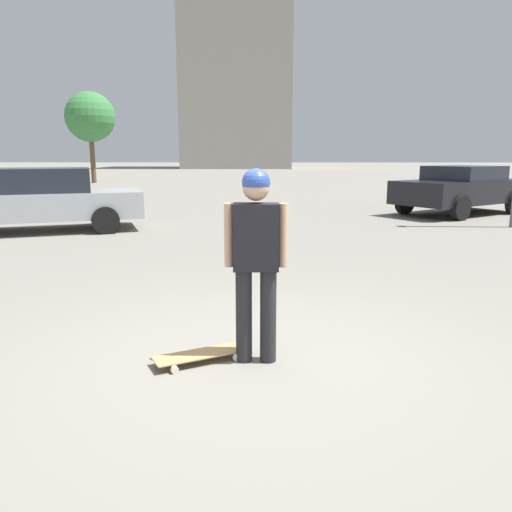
{
  "coord_description": "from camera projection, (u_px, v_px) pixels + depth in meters",
  "views": [
    {
      "loc": [
        -4.11,
        -0.08,
        1.78
      ],
      "look_at": [
        0.0,
        0.0,
        0.94
      ],
      "focal_mm": 35.0,
      "sensor_mm": 36.0,
      "label": 1
    }
  ],
  "objects": [
    {
      "name": "person",
      "position": [
        256.0,
        250.0,
        4.19
      ],
      "size": [
        0.23,
        0.53,
        1.67
      ],
      "rotation": [
        0.0,
        0.0,
        -1.55
      ],
      "color": "#262628",
      "rests_on": "ground_plane"
    },
    {
      "name": "ground_plane",
      "position": [
        256.0,
        360.0,
        4.38
      ],
      "size": [
        220.0,
        220.0,
        0.0
      ],
      "primitive_type": "plane",
      "color": "gray"
    },
    {
      "name": "building_block_distant",
      "position": [
        238.0,
        70.0,
        65.25
      ],
      "size": [
        13.3,
        13.8,
        25.18
      ],
      "color": "#9E998E",
      "rests_on": "ground_plane"
    },
    {
      "name": "car_parked_near",
      "position": [
        40.0,
        199.0,
        11.58
      ],
      "size": [
        3.23,
        4.92,
        1.47
      ],
      "rotation": [
        0.0,
        0.0,
        1.92
      ],
      "color": "#ADB2B7",
      "rests_on": "ground_plane"
    },
    {
      "name": "tree_distant",
      "position": [
        90.0,
        117.0,
        30.97
      ],
      "size": [
        3.06,
        3.06,
        5.6
      ],
      "color": "brown",
      "rests_on": "ground_plane"
    },
    {
      "name": "skateboard",
      "position": [
        201.0,
        355.0,
        4.35
      ],
      "size": [
        0.59,
        0.84,
        0.08
      ],
      "rotation": [
        0.0,
        0.0,
        2.05
      ],
      "color": "tan",
      "rests_on": "ground_plane"
    },
    {
      "name": "car_parked_far",
      "position": [
        461.0,
        188.0,
        15.01
      ],
      "size": [
        4.04,
        4.63,
        1.44
      ],
      "rotation": [
        0.0,
        0.0,
        2.18
      ],
      "color": "black",
      "rests_on": "ground_plane"
    }
  ]
}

